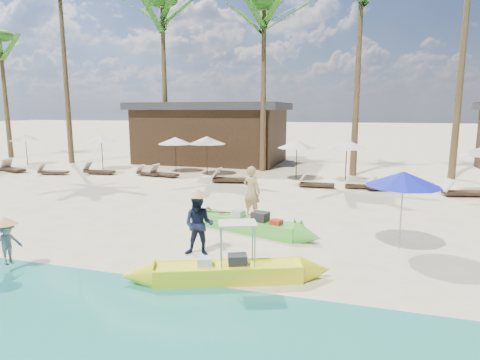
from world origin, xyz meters
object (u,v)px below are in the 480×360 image
(tourist, at_px, (252,192))
(yellow_canoe, at_px, (228,272))
(green_canoe, at_px, (249,224))
(blue_umbrella, at_px, (404,179))

(tourist, bearing_deg, yellow_canoe, 116.03)
(yellow_canoe, height_order, tourist, tourist)
(green_canoe, xyz_separation_m, blue_umbrella, (4.41, -0.31, 1.72))
(yellow_canoe, xyz_separation_m, blue_umbrella, (3.85, 3.42, 1.73))
(green_canoe, relative_size, yellow_canoe, 1.06)
(green_canoe, height_order, blue_umbrella, blue_umbrella)
(yellow_canoe, bearing_deg, green_canoe, 77.03)
(green_canoe, bearing_deg, tourist, 118.81)
(green_canoe, height_order, yellow_canoe, yellow_canoe)
(blue_umbrella, bearing_deg, tourist, 156.91)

